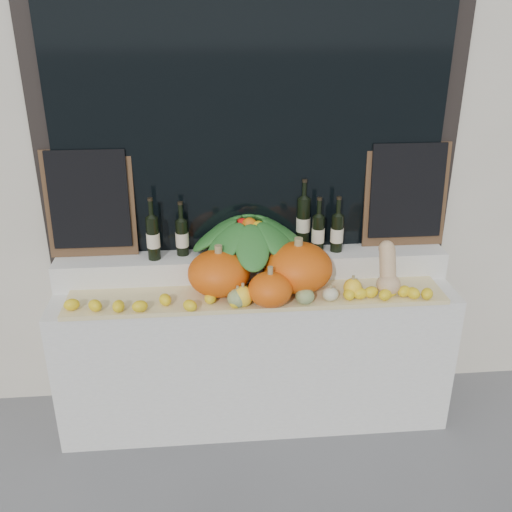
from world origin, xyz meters
TOP-DOWN VIEW (x-y plane):
  - storefront_facade at (0.00, 2.25)m, footprint 7.00×0.94m
  - display_sill at (0.00, 1.52)m, footprint 2.30×0.55m
  - rear_tier at (0.00, 1.68)m, footprint 2.30×0.25m
  - straw_bedding at (0.00, 1.40)m, footprint 2.10×0.32m
  - pumpkin_left at (-0.21, 1.44)m, footprint 0.45×0.45m
  - pumpkin_right at (0.23, 1.45)m, footprint 0.46×0.46m
  - pumpkin_center at (0.06, 1.28)m, footprint 0.30×0.30m
  - butternut_squash at (0.73, 1.37)m, footprint 0.13×0.20m
  - decorative_gourds at (0.15, 1.29)m, footprint 0.74×0.17m
  - lemon_heap at (0.00, 1.29)m, footprint 2.20×0.16m
  - produce_bowl at (-0.02, 1.66)m, footprint 0.72×0.72m
  - wine_bottle_far_left at (-0.57, 1.64)m, footprint 0.08×0.08m
  - wine_bottle_near_left at (-0.41, 1.69)m, footprint 0.08×0.08m
  - wine_bottle_tall at (0.31, 1.75)m, footprint 0.08×0.08m
  - wine_bottle_near_right at (0.39, 1.68)m, footprint 0.08×0.08m
  - wine_bottle_far_right at (0.50, 1.67)m, footprint 0.08×0.08m
  - chalkboard_left at (-0.92, 1.74)m, footprint 0.50×0.08m
  - chalkboard_right at (0.92, 1.74)m, footprint 0.50×0.08m

SIDE VIEW (x-z plane):
  - display_sill at x=0.00m, z-range 0.00..0.88m
  - straw_bedding at x=0.00m, z-range 0.88..0.90m
  - lemon_heap at x=0.00m, z-range 0.91..0.97m
  - decorative_gourds at x=0.15m, z-range 0.89..1.02m
  - rear_tier at x=0.00m, z-range 0.88..1.04m
  - pumpkin_center at x=0.06m, z-range 0.91..1.09m
  - pumpkin_left at x=-0.21m, z-range 0.91..1.15m
  - butternut_squash at x=0.73m, z-range 0.89..1.17m
  - pumpkin_right at x=0.23m, z-range 0.91..1.18m
  - wine_bottle_near_left at x=-0.41m, z-range 0.99..1.31m
  - produce_bowl at x=-0.02m, z-range 1.03..1.27m
  - wine_bottle_near_right at x=0.39m, z-range 0.99..1.32m
  - wine_bottle_far_right at x=0.50m, z-range 0.99..1.32m
  - wine_bottle_far_left at x=-0.57m, z-range 0.99..1.36m
  - wine_bottle_tall at x=0.31m, z-range 0.99..1.41m
  - chalkboard_left at x=-0.92m, z-range 1.05..1.67m
  - chalkboard_right at x=0.92m, z-range 1.05..1.67m
  - storefront_facade at x=0.00m, z-range 0.00..4.50m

